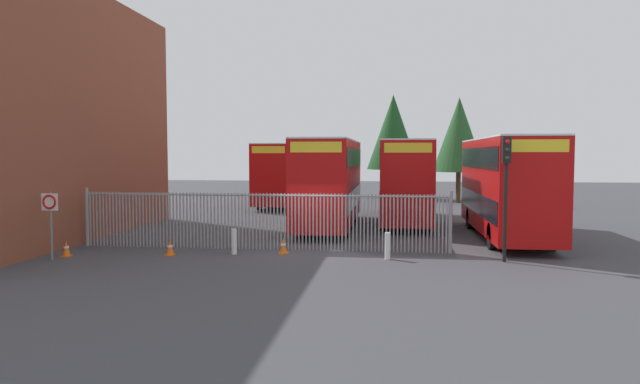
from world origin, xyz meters
TOP-DOWN VIEW (x-y plane):
  - ground_plane at (0.00, 8.00)m, footprint 100.00×100.00m
  - depot_building_brick at (-12.52, 1.28)m, footprint 6.14×16.81m
  - palisade_fence at (-1.80, 0.00)m, footprint 14.54×0.14m
  - double_decker_bus_near_gate at (8.23, 4.44)m, footprint 2.54×10.81m
  - double_decker_bus_behind_fence_left at (3.94, 9.72)m, footprint 2.54×10.81m
  - double_decker_bus_behind_fence_right at (0.13, 7.00)m, footprint 2.54×10.81m
  - double_decker_bus_far_back at (-4.49, 19.19)m, footprint 2.54×10.81m
  - bollard_near_left at (-2.57, -1.19)m, footprint 0.20×0.20m
  - bollard_center_front at (3.08, -1.50)m, footprint 0.20×0.20m
  - traffic_cone_by_gate at (-4.83, -1.73)m, footprint 0.34×0.34m
  - traffic_cone_mid_forecourt at (-0.78, -0.85)m, footprint 0.34×0.34m
  - traffic_cone_near_kerb at (-8.47, -2.42)m, footprint 0.34×0.34m
  - speed_limit_sign_post at (-8.60, -3.14)m, footprint 0.60×0.14m
  - traffic_light_kerbside at (7.09, -1.54)m, footprint 0.28×0.33m
  - tree_tall_back at (8.32, 23.10)m, footprint 3.95×3.95m
  - tree_short_side at (3.35, 27.36)m, footprint 4.39×4.39m

SIDE VIEW (x-z plane):
  - ground_plane at x=0.00m, z-range 0.00..0.00m
  - traffic_cone_by_gate at x=-4.83m, z-range -0.01..0.58m
  - traffic_cone_mid_forecourt at x=-0.78m, z-range -0.01..0.58m
  - traffic_cone_near_kerb at x=-8.47m, z-range -0.01..0.58m
  - bollard_near_left at x=-2.57m, z-range 0.00..0.95m
  - bollard_center_front at x=3.08m, z-range 0.00..0.95m
  - palisade_fence at x=-1.80m, z-range 0.00..2.35m
  - speed_limit_sign_post at x=-8.60m, z-range 0.58..2.98m
  - double_decker_bus_near_gate at x=8.23m, z-range 0.21..4.63m
  - double_decker_bus_behind_fence_left at x=3.94m, z-range 0.21..4.63m
  - double_decker_bus_behind_fence_right at x=0.13m, z-range 0.21..4.63m
  - double_decker_bus_far_back at x=-4.49m, z-range 0.21..4.63m
  - traffic_light_kerbside at x=7.09m, z-range 0.84..5.14m
  - tree_tall_back at x=8.32m, z-range 1.18..9.21m
  - depot_building_brick at x=-12.52m, z-range 0.00..10.79m
  - tree_short_side at x=3.35m, z-range 1.22..9.94m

